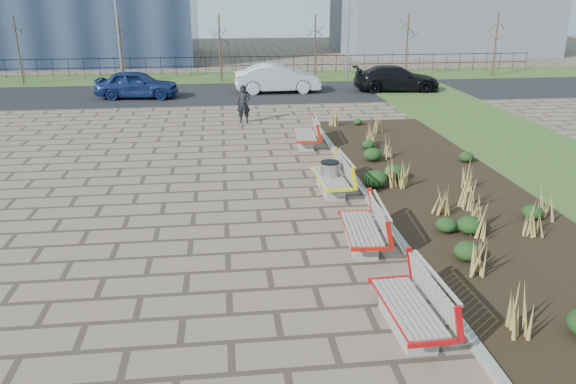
{
  "coord_description": "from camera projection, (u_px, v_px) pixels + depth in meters",
  "views": [
    {
      "loc": [
        0.02,
        -9.59,
        5.49
      ],
      "look_at": [
        1.5,
        3.0,
        0.9
      ],
      "focal_mm": 35.0,
      "sensor_mm": 36.0,
      "label": 1
    }
  ],
  "objects": [
    {
      "name": "tree_c",
      "position": [
        220.0,
        48.0,
        34.88
      ],
      "size": [
        1.4,
        1.4,
        4.0
      ],
      "primitive_type": null,
      "color": "#4C3D2D",
      "rests_on": "grass_verge_far"
    },
    {
      "name": "tree_b",
      "position": [
        121.0,
        49.0,
        34.22
      ],
      "size": [
        1.4,
        1.4,
        4.0
      ],
      "primitive_type": null,
      "color": "#4C3D2D",
      "rests_on": "grass_verge_far"
    },
    {
      "name": "lamp_east",
      "position": [
        348.0,
        31.0,
        34.95
      ],
      "size": [
        0.24,
        0.6,
        6.0
      ],
      "primitive_type": null,
      "color": "gray",
      "rests_on": "grass_verge_far"
    },
    {
      "name": "car_blue",
      "position": [
        137.0,
        84.0,
        29.77
      ],
      "size": [
        4.42,
        2.11,
        1.46
      ],
      "primitive_type": "imported",
      "rotation": [
        0.0,
        0.0,
        1.48
      ],
      "color": "navy",
      "rests_on": "road"
    },
    {
      "name": "car_black",
      "position": [
        396.0,
        78.0,
        31.87
      ],
      "size": [
        5.0,
        2.4,
        1.41
      ],
      "primitive_type": "imported",
      "rotation": [
        0.0,
        0.0,
        1.48
      ],
      "color": "black",
      "rests_on": "road"
    },
    {
      "name": "car_silver",
      "position": [
        277.0,
        78.0,
        31.38
      ],
      "size": [
        4.79,
        1.77,
        1.57
      ],
      "primitive_type": "imported",
      "rotation": [
        0.0,
        0.0,
        1.59
      ],
      "color": "#B8B9C0",
      "rests_on": "road"
    },
    {
      "name": "bench_d",
      "position": [
        305.0,
        133.0,
        20.68
      ],
      "size": [
        1.03,
        2.15,
        1.0
      ],
      "primitive_type": null,
      "rotation": [
        0.0,
        0.0,
        -0.06
      ],
      "color": "red",
      "rests_on": "ground"
    },
    {
      "name": "tree_f",
      "position": [
        495.0,
        45.0,
        36.86
      ],
      "size": [
        1.4,
        1.4,
        4.0
      ],
      "primitive_type": null,
      "color": "#4C3D2D",
      "rests_on": "grass_verge_far"
    },
    {
      "name": "bench_b",
      "position": [
        361.0,
        226.0,
        12.55
      ],
      "size": [
        1.05,
        2.16,
        1.0
      ],
      "primitive_type": null,
      "rotation": [
        0.0,
        0.0,
        -0.07
      ],
      "color": "red",
      "rests_on": "ground"
    },
    {
      "name": "tree_d",
      "position": [
        315.0,
        47.0,
        35.54
      ],
      "size": [
        1.4,
        1.4,
        4.0
      ],
      "primitive_type": null,
      "color": "#4C3D2D",
      "rests_on": "grass_verge_far"
    },
    {
      "name": "railing_fence",
      "position": [
        221.0,
        65.0,
        38.16
      ],
      "size": [
        44.0,
        0.1,
        1.2
      ],
      "primitive_type": null,
      "color": "black",
      "rests_on": "grass_verge_far"
    },
    {
      "name": "tree_e",
      "position": [
        407.0,
        46.0,
        36.2
      ],
      "size": [
        1.4,
        1.4,
        4.0
      ],
      "primitive_type": null,
      "color": "#4C3D2D",
      "rests_on": "grass_verge_far"
    },
    {
      "name": "planting_bed",
      "position": [
        443.0,
        190.0,
        16.16
      ],
      "size": [
        4.5,
        18.0,
        0.1
      ],
      "primitive_type": "cube",
      "color": "black",
      "rests_on": "ground"
    },
    {
      "name": "tree_a",
      "position": [
        18.0,
        51.0,
        33.56
      ],
      "size": [
        1.4,
        1.4,
        4.0
      ],
      "primitive_type": null,
      "color": "#4C3D2D",
      "rests_on": "grass_verge_far"
    },
    {
      "name": "road",
      "position": [
        222.0,
        93.0,
        31.37
      ],
      "size": [
        80.0,
        7.0,
        0.02
      ],
      "primitive_type": "cube",
      "color": "black",
      "rests_on": "ground"
    },
    {
      "name": "pedestrian",
      "position": [
        244.0,
        104.0,
        24.24
      ],
      "size": [
        0.66,
        0.5,
        1.63
      ],
      "primitive_type": "imported",
      "rotation": [
        0.0,
        0.0,
        -0.2
      ],
      "color": "black",
      "rests_on": "ground"
    },
    {
      "name": "bench_c",
      "position": [
        331.0,
        176.0,
        15.95
      ],
      "size": [
        0.95,
        2.12,
        1.0
      ],
      "primitive_type": null,
      "rotation": [
        0.0,
        0.0,
        0.02
      ],
      "color": "#FFFA0D",
      "rests_on": "ground"
    },
    {
      "name": "ground",
      "position": [
        229.0,
        291.0,
        10.82
      ],
      "size": [
        120.0,
        120.0,
        0.0
      ],
      "primitive_type": "plane",
      "color": "#705C4D",
      "rests_on": "ground"
    },
    {
      "name": "planting_curb",
      "position": [
        364.0,
        192.0,
        15.9
      ],
      "size": [
        0.16,
        18.0,
        0.15
      ],
      "primitive_type": "cube",
      "color": "gray",
      "rests_on": "ground"
    },
    {
      "name": "lamp_west",
      "position": [
        118.0,
        33.0,
        33.41
      ],
      "size": [
        0.24,
        0.6,
        6.0
      ],
      "primitive_type": null,
      "color": "gray",
      "rests_on": "grass_verge_far"
    },
    {
      "name": "litter_bin",
      "position": [
        330.0,
        177.0,
        16.05
      ],
      "size": [
        0.51,
        0.51,
        0.87
      ],
      "primitive_type": "cylinder",
      "color": "#B2B2B7",
      "rests_on": "ground"
    },
    {
      "name": "grass_verge_far",
      "position": [
        221.0,
        78.0,
        36.97
      ],
      "size": [
        80.0,
        5.0,
        0.04
      ],
      "primitive_type": "cube",
      "color": "#33511E",
      "rests_on": "ground"
    },
    {
      "name": "bench_a",
      "position": [
        409.0,
        304.0,
        9.45
      ],
      "size": [
        0.98,
        2.13,
        1.0
      ],
      "primitive_type": null,
      "rotation": [
        0.0,
        0.0,
        0.04
      ],
      "color": "red",
      "rests_on": "ground"
    }
  ]
}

